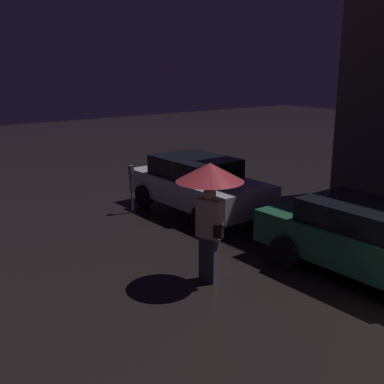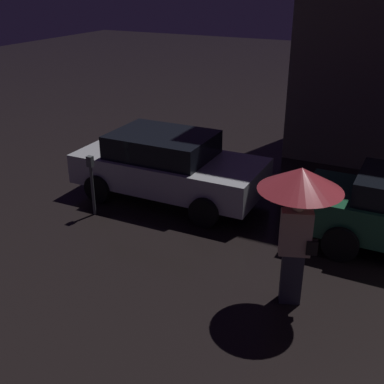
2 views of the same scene
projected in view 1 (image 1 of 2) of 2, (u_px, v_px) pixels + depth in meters
The scene contains 4 objects.
parked_car_silver at pixel (198, 184), 12.68m from camera, with size 4.13×2.03×1.45m.
parked_car_green at pixel (377, 242), 8.52m from camera, with size 4.60×1.88×1.40m.
pedestrian_with_umbrella at pixel (210, 186), 8.28m from camera, with size 1.19×1.19×2.18m.
parking_meter at pixel (131, 184), 12.53m from camera, with size 0.12×0.10×1.28m.
Camera 1 is at (2.23, -6.22, 3.79)m, focal length 45.00 mm.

